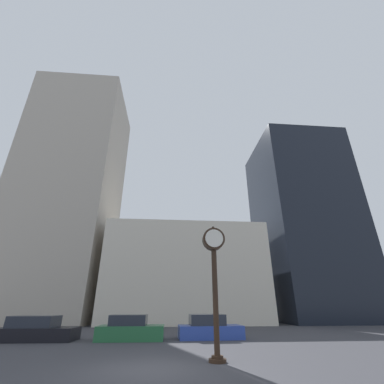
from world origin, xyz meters
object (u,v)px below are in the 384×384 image
object	(u,v)px
street_clock	(214,266)
car_blue	(209,328)
car_green	(130,329)
car_black	(36,330)

from	to	relation	value
street_clock	car_blue	bearing A→B (deg)	83.97
street_clock	car_green	distance (m)	8.43
car_green	car_blue	distance (m)	4.91
car_black	car_blue	xyz separation A→B (m)	(10.48, 0.24, 0.02)
car_black	car_green	world-z (taller)	car_green
street_clock	car_green	size ratio (longest dim) A/B	1.31
street_clock	car_green	bearing A→B (deg)	121.43
car_black	car_green	xyz separation A→B (m)	(5.59, -0.15, 0.03)
car_green	car_black	bearing A→B (deg)	179.12
street_clock	car_black	bearing A→B (deg)	144.57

